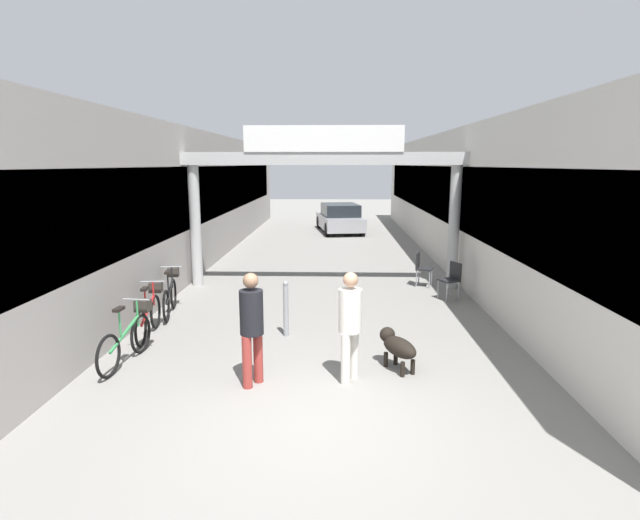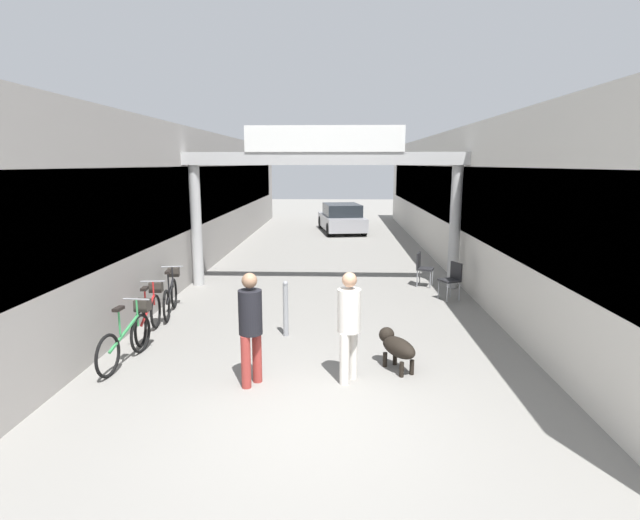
{
  "view_description": "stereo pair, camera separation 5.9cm",
  "coord_description": "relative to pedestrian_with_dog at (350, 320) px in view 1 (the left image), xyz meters",
  "views": [
    {
      "loc": [
        0.3,
        -5.79,
        3.18
      ],
      "look_at": [
        0.0,
        3.93,
        1.3
      ],
      "focal_mm": 28.0,
      "sensor_mm": 36.0,
      "label": 1
    },
    {
      "loc": [
        0.36,
        -5.78,
        3.18
      ],
      "look_at": [
        0.0,
        3.93,
        1.3
      ],
      "focal_mm": 28.0,
      "sensor_mm": 36.0,
      "label": 2
    }
  ],
  "objects": [
    {
      "name": "ground_plane",
      "position": [
        -0.52,
        -1.18,
        -0.94
      ],
      "size": [
        80.0,
        80.0,
        0.0
      ],
      "primitive_type": "plane",
      "color": "gray"
    },
    {
      "name": "storefront_left",
      "position": [
        -5.62,
        9.82,
        1.13
      ],
      "size": [
        3.0,
        26.0,
        4.15
      ],
      "color": "#9E9993",
      "rests_on": "ground_plane"
    },
    {
      "name": "storefront_right",
      "position": [
        4.57,
        9.82,
        1.13
      ],
      "size": [
        3.0,
        26.0,
        4.15
      ],
      "color": "beige",
      "rests_on": "ground_plane"
    },
    {
      "name": "arcade_sign_gateway",
      "position": [
        -0.52,
        5.83,
        1.95
      ],
      "size": [
        7.4,
        0.47,
        4.11
      ],
      "color": "#B2B2B2",
      "rests_on": "ground_plane"
    },
    {
      "name": "pedestrian_with_dog",
      "position": [
        0.0,
        0.0,
        0.0
      ],
      "size": [
        0.47,
        0.47,
        1.65
      ],
      "color": "silver",
      "rests_on": "ground_plane"
    },
    {
      "name": "pedestrian_companion",
      "position": [
        -1.41,
        -0.17,
        0.01
      ],
      "size": [
        0.47,
        0.47,
        1.67
      ],
      "color": "#99332D",
      "rests_on": "ground_plane"
    },
    {
      "name": "dog_on_leash",
      "position": [
        0.75,
        0.47,
        -0.56
      ],
      "size": [
        0.65,
        0.85,
        0.61
      ],
      "color": "black",
      "rests_on": "ground_plane"
    },
    {
      "name": "bicycle_green_nearest",
      "position": [
        -3.57,
        0.63,
        -0.51
      ],
      "size": [
        0.46,
        1.69,
        0.98
      ],
      "color": "black",
      "rests_on": "ground_plane"
    },
    {
      "name": "bicycle_red_second",
      "position": [
        -3.69,
        1.92,
        -0.51
      ],
      "size": [
        0.46,
        1.69,
        0.98
      ],
      "color": "black",
      "rests_on": "ground_plane"
    },
    {
      "name": "bicycle_black_third",
      "position": [
        -3.76,
        3.31,
        -0.51
      ],
      "size": [
        0.48,
        1.67,
        0.98
      ],
      "color": "black",
      "rests_on": "ground_plane"
    },
    {
      "name": "bollard_post_metal",
      "position": [
        -1.13,
        1.95,
        -0.41
      ],
      "size": [
        0.1,
        0.1,
        1.06
      ],
      "color": "gray",
      "rests_on": "ground_plane"
    },
    {
      "name": "cafe_chair_black_nearer",
      "position": [
        2.54,
        4.65,
        -0.4
      ],
      "size": [
        0.53,
        0.53,
        0.89
      ],
      "color": "gray",
      "rests_on": "ground_plane"
    },
    {
      "name": "cafe_chair_black_farther",
      "position": [
        2.05,
        5.95,
        -0.4
      ],
      "size": [
        0.51,
        0.51,
        0.89
      ],
      "color": "gray",
      "rests_on": "ground_plane"
    },
    {
      "name": "parked_car_silver",
      "position": [
        -0.01,
        16.62,
        -0.3
      ],
      "size": [
        2.36,
        4.23,
        1.33
      ],
      "color": "#99999E",
      "rests_on": "ground_plane"
    }
  ]
}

